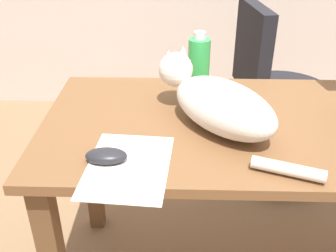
% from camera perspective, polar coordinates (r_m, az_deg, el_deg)
% --- Properties ---
extents(desk, '(1.55, 0.67, 0.70)m').
position_cam_1_polar(desk, '(1.33, 16.95, -3.19)').
color(desk, brown).
rests_on(desk, ground_plane).
extents(office_chair, '(0.48, 0.48, 0.90)m').
position_cam_1_polar(office_chair, '(2.04, 14.73, 2.33)').
color(office_chair, black).
rests_on(office_chair, ground_plane).
extents(cat, '(0.43, 0.48, 0.20)m').
position_cam_1_polar(cat, '(1.17, 7.18, 3.35)').
color(cat, silver).
rests_on(cat, desk).
extents(computer_mouse, '(0.11, 0.06, 0.04)m').
position_cam_1_polar(computer_mouse, '(1.05, -8.87, -4.26)').
color(computer_mouse, '#232328').
rests_on(computer_mouse, desk).
extents(paper_sheet, '(0.23, 0.31, 0.00)m').
position_cam_1_polar(paper_sheet, '(1.03, -5.76, -5.72)').
color(paper_sheet, white).
rests_on(paper_sheet, desk).
extents(water_bottle, '(0.08, 0.08, 0.21)m').
position_cam_1_polar(water_bottle, '(1.40, 4.44, 8.94)').
color(water_bottle, green).
rests_on(water_bottle, desk).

